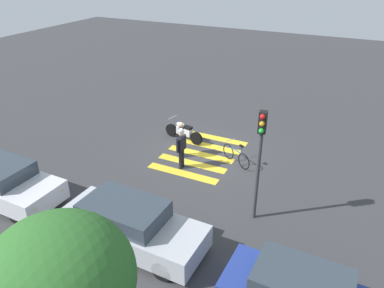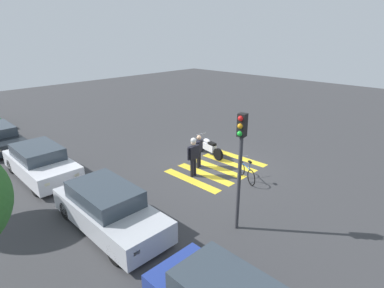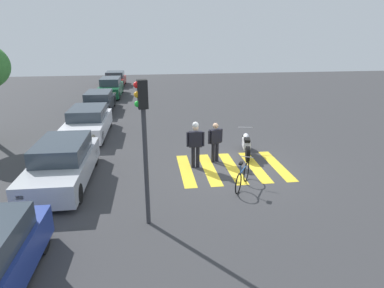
{
  "view_description": "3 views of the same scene",
  "coord_description": "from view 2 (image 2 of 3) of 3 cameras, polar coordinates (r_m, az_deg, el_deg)",
  "views": [
    {
      "loc": [
        -6.02,
        13.28,
        8.08
      ],
      "look_at": [
        -0.26,
        1.45,
        1.25
      ],
      "focal_mm": 34.66,
      "sensor_mm": 36.0,
      "label": 1
    },
    {
      "loc": [
        -8.44,
        10.54,
        6.15
      ],
      "look_at": [
        0.78,
        0.93,
        1.28
      ],
      "focal_mm": 28.86,
      "sensor_mm": 36.0,
      "label": 2
    },
    {
      "loc": [
        -11.53,
        3.14,
        4.99
      ],
      "look_at": [
        0.36,
        1.52,
        0.92
      ],
      "focal_mm": 31.04,
      "sensor_mm": 36.0,
      "label": 3
    }
  ],
  "objects": [
    {
      "name": "leaning_bicycle",
      "position": [
        13.71,
        9.98,
        -5.09
      ],
      "size": [
        1.51,
        0.92,
        1.01
      ],
      "color": "black",
      "rests_on": "ground_plane"
    },
    {
      "name": "officer_on_foot",
      "position": [
        14.53,
        1.27,
        -1.02
      ],
      "size": [
        0.35,
        0.62,
        1.62
      ],
      "color": "black",
      "rests_on": "ground_plane"
    },
    {
      "name": "car_silver_sedan",
      "position": [
        10.64,
        -15.13,
        -11.52
      ],
      "size": [
        4.65,
        1.89,
        1.46
      ],
      "color": "black",
      "rests_on": "ground_plane"
    },
    {
      "name": "ground_plane",
      "position": [
        14.84,
        4.67,
        -4.46
      ],
      "size": [
        60.0,
        60.0,
        0.0
      ],
      "primitive_type": "plane",
      "color": "#38383A"
    },
    {
      "name": "officer_by_motorcycle",
      "position": [
        13.6,
        0.24,
        -1.89
      ],
      "size": [
        0.24,
        0.68,
        1.82
      ],
      "color": "black",
      "rests_on": "ground_plane"
    },
    {
      "name": "car_white_van",
      "position": [
        15.26,
        -26.18,
        -3.1
      ],
      "size": [
        4.48,
        1.95,
        1.41
      ],
      "color": "black",
      "rests_on": "ground_plane"
    },
    {
      "name": "traffic_light_pole",
      "position": [
        9.47,
        8.92,
        -1.86
      ],
      "size": [
        0.27,
        0.34,
        3.91
      ],
      "color": "#38383D",
      "rests_on": "ground_plane"
    },
    {
      "name": "crosswalk_stripes",
      "position": [
        14.83,
        4.67,
        -4.45
      ],
      "size": [
        3.12,
        4.05,
        0.01
      ],
      "color": "yellow",
      "rests_on": "ground_plane"
    },
    {
      "name": "police_motorcycle",
      "position": [
        16.11,
        3.16,
        -0.63
      ],
      "size": [
        2.14,
        0.72,
        1.03
      ],
      "color": "black",
      "rests_on": "ground_plane"
    }
  ]
}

